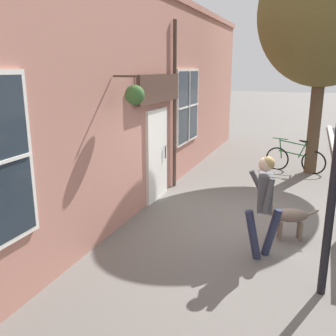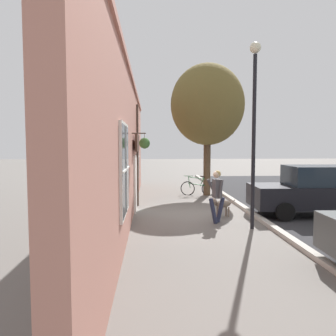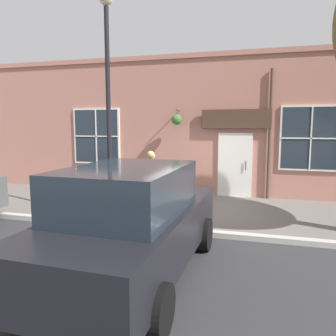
% 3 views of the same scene
% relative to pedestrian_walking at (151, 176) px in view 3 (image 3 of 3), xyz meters
% --- Properties ---
extents(ground_plane, '(90.00, 90.00, 0.00)m').
position_rel_pedestrian_walking_xyz_m(ground_plane, '(-0.50, 1.26, -1.01)').
color(ground_plane, '#66605B').
extents(storefront_facade, '(0.95, 18.00, 4.70)m').
position_rel_pedestrian_walking_xyz_m(storefront_facade, '(-2.84, 1.26, 1.35)').
color(storefront_facade, '#B27566').
rests_on(storefront_facade, ground_plane).
extents(pedestrian_walking, '(0.59, 0.55, 1.68)m').
position_rel_pedestrian_walking_xyz_m(pedestrian_walking, '(0.00, 0.00, 0.00)').
color(pedestrian_walking, '#282D47').
rests_on(pedestrian_walking, ground_plane).
extents(dog_on_leash, '(0.96, 0.44, 0.68)m').
position_rel_pedestrian_walking_xyz_m(dog_on_leash, '(0.33, 0.82, -0.55)').
color(dog_on_leash, '#7F6B5B').
rests_on(dog_on_leash, ground_plane).
extents(parked_car_mid_block, '(4.35, 2.03, 1.75)m').
position_rel_pedestrian_walking_xyz_m(parked_car_mid_block, '(3.67, 0.93, -0.13)').
color(parked_car_mid_block, black).
rests_on(parked_car_mid_block, ground_plane).
extents(street_lamp, '(0.32, 0.32, 5.41)m').
position_rel_pedestrian_walking_xyz_m(street_lamp, '(0.91, -0.76, 2.48)').
color(street_lamp, black).
rests_on(street_lamp, ground_plane).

